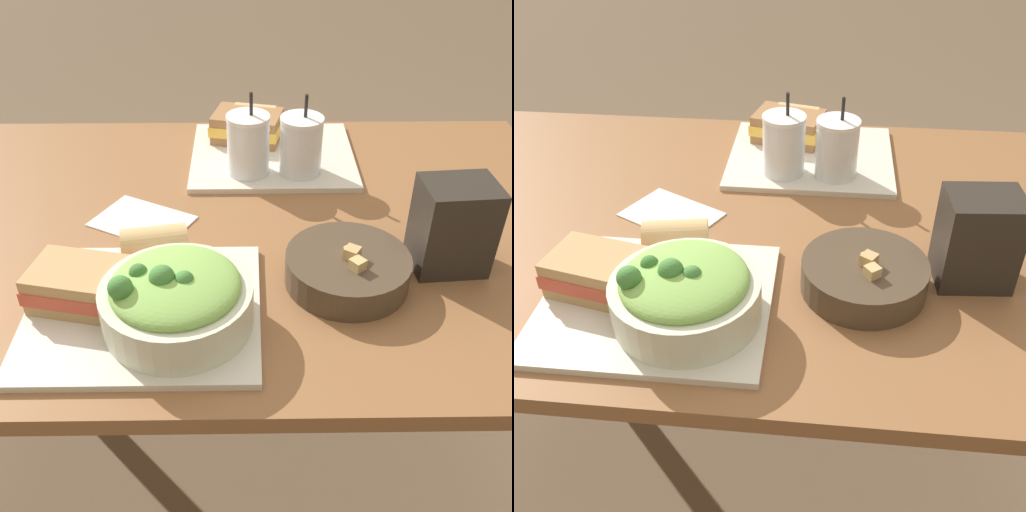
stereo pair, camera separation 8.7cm
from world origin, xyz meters
TOP-DOWN VIEW (x-y plane):
  - ground_plane at (0.00, 0.00)m, footprint 12.00×12.00m
  - dining_table at (0.00, 0.00)m, footprint 1.43×0.93m
  - tray_near at (-0.11, -0.26)m, footprint 0.36×0.32m
  - tray_far at (0.11, 0.27)m, footprint 0.36×0.32m
  - salad_bowl at (-0.05, -0.29)m, footprint 0.23×0.23m
  - soup_bowl at (0.22, -0.18)m, footprint 0.21×0.21m
  - sandwich_near at (-0.21, -0.24)m, footprint 0.17×0.13m
  - baguette_near at (-0.10, -0.13)m, footprint 0.12×0.08m
  - sandwich_far at (0.05, 0.34)m, footprint 0.18×0.15m
  - baguette_far at (0.07, 0.39)m, footprint 0.11×0.09m
  - drink_cup_dark at (0.05, 0.18)m, footprint 0.09×0.09m
  - drink_cup_red at (0.16, 0.18)m, footprint 0.09×0.09m
  - chip_bag at (0.39, -0.14)m, footprint 0.13×0.11m
  - napkin_folded at (-0.15, 0.01)m, footprint 0.21×0.19m

SIDE VIEW (x-z plane):
  - ground_plane at x=0.00m, z-range 0.00..0.00m
  - dining_table at x=0.00m, z-range 0.27..1.00m
  - napkin_folded at x=-0.15m, z-range 0.72..0.73m
  - tray_near at x=-0.11m, z-range 0.72..0.73m
  - tray_far at x=0.11m, z-range 0.72..0.73m
  - soup_bowl at x=0.22m, z-range 0.71..0.79m
  - sandwich_far at x=0.05m, z-range 0.73..0.80m
  - sandwich_near at x=-0.21m, z-range 0.73..0.80m
  - baguette_near at x=-0.10m, z-range 0.73..0.80m
  - baguette_far at x=0.07m, z-range 0.73..0.80m
  - salad_bowl at x=-0.05m, z-range 0.73..0.84m
  - drink_cup_red at x=0.16m, z-range 0.71..0.88m
  - drink_cup_dark at x=0.05m, z-range 0.71..0.88m
  - chip_bag at x=0.39m, z-range 0.72..0.88m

